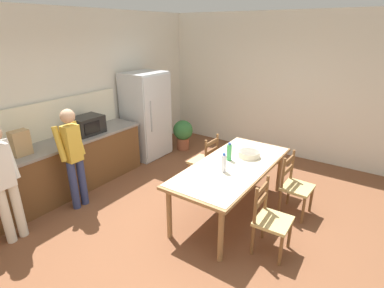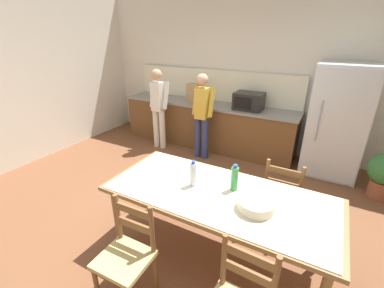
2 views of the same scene
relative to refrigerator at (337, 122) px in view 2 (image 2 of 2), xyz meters
name	(u,v)px [view 2 (image 2 of 2)]	position (x,y,z in m)	size (l,w,h in m)	color
ground_plane	(183,219)	(-1.49, -2.19, -0.88)	(8.32, 8.32, 0.00)	brown
wall_back	(255,74)	(-1.49, 0.47, 0.57)	(6.52, 0.12, 2.90)	silver
wall_left	(7,81)	(-4.75, -2.19, 0.57)	(0.12, 5.20, 2.90)	silver
kitchen_counter	(206,125)	(-2.27, 0.04, -0.43)	(3.51, 0.66, 0.89)	brown
counter_splashback	(214,85)	(-2.27, 0.35, 0.31)	(3.47, 0.03, 0.60)	#EFE8CB
refrigerator	(337,122)	(0.00, 0.00, 0.00)	(0.82, 0.73, 1.76)	silver
microwave	(249,101)	(-1.43, 0.02, 0.16)	(0.50, 0.39, 0.30)	black
paper_bag	(193,93)	(-2.55, 0.01, 0.19)	(0.24, 0.16, 0.36)	tan
dining_table	(218,199)	(-0.91, -2.49, -0.18)	(2.17, 0.96, 0.77)	olive
bottle_near_centre	(193,174)	(-1.18, -2.49, 0.01)	(0.07, 0.07, 0.27)	silver
bottle_off_centre	(234,178)	(-0.80, -2.37, 0.01)	(0.07, 0.07, 0.27)	green
serving_bowl	(256,204)	(-0.53, -2.56, -0.06)	(0.32, 0.32, 0.09)	beige
chair_side_near_left	(127,255)	(-1.40, -3.26, -0.44)	(0.43, 0.41, 0.91)	brown
chair_side_far_right	(283,194)	(-0.43, -1.71, -0.44)	(0.42, 0.40, 0.91)	brown
person_at_sink	(158,105)	(-3.05, -0.48, -0.01)	(0.39, 0.27, 1.55)	silver
person_at_counter	(202,113)	(-2.09, -0.50, -0.02)	(0.39, 0.27, 1.54)	navy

